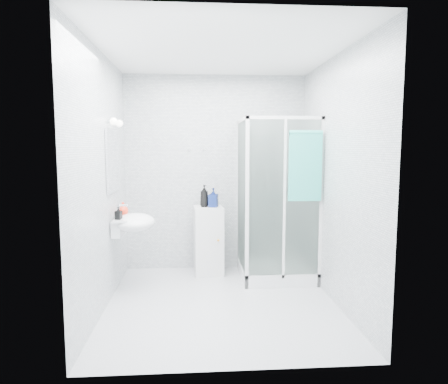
{
  "coord_description": "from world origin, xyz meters",
  "views": [
    {
      "loc": [
        -0.27,
        -4.07,
        1.64
      ],
      "look_at": [
        0.05,
        0.35,
        1.15
      ],
      "focal_mm": 32.0,
      "sensor_mm": 36.0,
      "label": 1
    }
  ],
  "objects": [
    {
      "name": "vanity_lights",
      "position": [
        -1.14,
        0.45,
        1.92
      ],
      "size": [
        0.1,
        0.4,
        0.08
      ],
      "color": "silver",
      "rests_on": "room"
    },
    {
      "name": "soap_dispenser_black",
      "position": [
        -1.11,
        0.3,
        0.93
      ],
      "size": [
        0.08,
        0.08,
        0.14
      ],
      "primitive_type": "imported",
      "rotation": [
        0.0,
        0.0,
        -0.3
      ],
      "color": "black",
      "rests_on": "wall_basin"
    },
    {
      "name": "shampoo_bottle_b",
      "position": [
        -0.04,
        1.01,
        1.01
      ],
      "size": [
        0.14,
        0.14,
        0.24
      ],
      "primitive_type": "imported",
      "rotation": [
        0.0,
        0.0,
        -0.3
      ],
      "color": "navy",
      "rests_on": "storage_cabinet"
    },
    {
      "name": "shampoo_bottle_a",
      "position": [
        -0.16,
        1.03,
        1.03
      ],
      "size": [
        0.14,
        0.15,
        0.29
      ],
      "primitive_type": "imported",
      "rotation": [
        0.0,
        0.0,
        0.4
      ],
      "color": "black",
      "rests_on": "storage_cabinet"
    },
    {
      "name": "hand_towel",
      "position": [
        0.97,
        0.36,
        1.46
      ],
      "size": [
        0.37,
        0.05,
        0.8
      ],
      "color": "teal",
      "rests_on": "shower_enclosure"
    },
    {
      "name": "storage_cabinet",
      "position": [
        -0.1,
        1.02,
        0.44
      ],
      "size": [
        0.39,
        0.4,
        0.88
      ],
      "rotation": [
        0.0,
        0.0,
        0.08
      ],
      "color": "silver",
      "rests_on": "ground"
    },
    {
      "name": "shower_enclosure",
      "position": [
        0.67,
        0.77,
        0.45
      ],
      "size": [
        0.9,
        0.95,
        2.0
      ],
      "color": "white",
      "rests_on": "ground"
    },
    {
      "name": "soap_dispenser_orange",
      "position": [
        -1.11,
        0.58,
        0.94
      ],
      "size": [
        0.16,
        0.16,
        0.15
      ],
      "primitive_type": "imported",
      "rotation": [
        0.0,
        0.0,
        -0.43
      ],
      "color": "#FB371D",
      "rests_on": "wall_basin"
    },
    {
      "name": "room",
      "position": [
        0.0,
        0.0,
        1.3
      ],
      "size": [
        2.4,
        2.6,
        2.6
      ],
      "color": "silver",
      "rests_on": "ground"
    },
    {
      "name": "wall_hooks",
      "position": [
        -0.25,
        1.26,
        1.62
      ],
      "size": [
        0.23,
        0.06,
        0.03
      ],
      "color": "silver",
      "rests_on": "room"
    },
    {
      "name": "wall_basin",
      "position": [
        -0.99,
        0.45,
        0.8
      ],
      "size": [
        0.46,
        0.56,
        0.35
      ],
      "color": "white",
      "rests_on": "ground"
    },
    {
      "name": "mirror",
      "position": [
        -1.19,
        0.45,
        1.5
      ],
      "size": [
        0.02,
        0.6,
        0.7
      ],
      "primitive_type": "cube",
      "color": "white",
      "rests_on": "room"
    }
  ]
}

